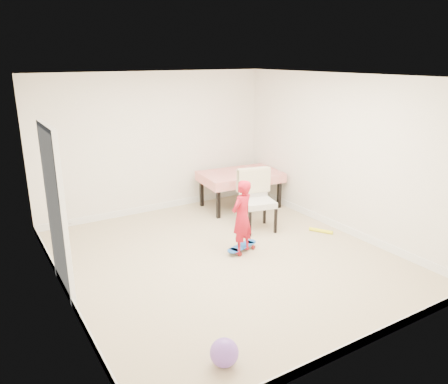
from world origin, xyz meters
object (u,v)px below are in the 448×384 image
child (242,219)px  balloon (224,353)px  skateboard (242,248)px  dining_chair (258,201)px  dining_table (240,190)px

child → balloon: size_ratio=3.98×
skateboard → dining_chair: bearing=22.4°
dining_chair → skateboard: (-0.70, -0.58, -0.47)m
dining_chair → child: child is taller
dining_chair → child: size_ratio=0.93×
dining_chair → balloon: (-2.28, -2.64, -0.38)m
dining_chair → skateboard: size_ratio=1.74×
child → dining_chair: bearing=-160.0°
skateboard → balloon: balloon is taller
dining_chair → skateboard: 1.03m
balloon → dining_table: bearing=54.7°
dining_table → dining_chair: dining_chair is taller
dining_table → skateboard: size_ratio=2.52×
balloon → child: bearing=52.6°
dining_table → skateboard: (-1.11, -1.73, -0.31)m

